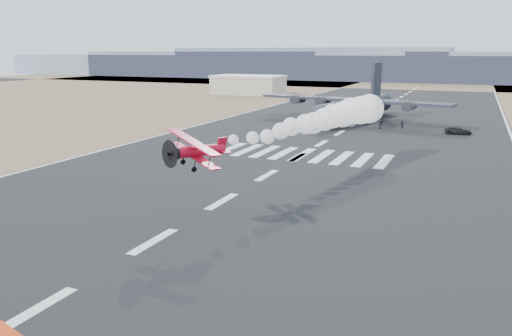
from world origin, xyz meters
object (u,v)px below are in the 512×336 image
Objects in this scene: crew_e at (380,125)px; crew_g at (382,121)px; crew_f at (345,122)px; crew_c at (345,119)px; transport_aircraft at (355,106)px; aerobatic_biplane at (196,151)px; crew_a at (308,117)px; crew_d at (310,120)px; crew_b at (402,125)px; hangar_left at (248,85)px; support_vehicle at (458,131)px; crew_h at (337,118)px.

crew_g is at bearing 39.58° from crew_e.
crew_f is (-7.16, 0.01, 0.07)m from crew_e.
crew_f is at bearing 21.32° from crew_c.
crew_e is (7.29, -9.29, -2.39)m from transport_aircraft.
aerobatic_biplane is 70.58m from crew_a.
crew_a is 6.80m from crew_d.
crew_a is at bearing -87.66° from crew_c.
crew_f is (-11.01, -1.97, 0.08)m from crew_b.
hangar_left is at bearing -75.69° from crew_d.
crew_c is (49.84, -59.49, -2.54)m from hangar_left.
hangar_left is at bearing -166.47° from crew_a.
aerobatic_biplane is 63.92m from crew_d.
aerobatic_biplane is at bearing -150.89° from crew_e.
crew_f reaches higher than crew_g.
aerobatic_biplane is 4.09× the size of crew_g.
crew_f is 8.84m from crew_g.
support_vehicle is 23.46m from crew_c.
aerobatic_biplane is 68.58m from crew_c.
crew_d is at bearing -63.22° from crew_b.
crew_a is 21.09m from crew_b.
crew_c is (8.60, -1.08, 0.07)m from crew_a.
crew_d is at bearing 43.62° from crew_g.
hangar_left is at bearing -18.83° from crew_f.
transport_aircraft reaches higher than crew_f.
crew_f is 1.01× the size of crew_h.
crew_h reaches higher than crew_a.
crew_c is 1.90m from crew_h.
crew_b is at bearing -95.40° from crew_h.
crew_a is at bearing 103.50° from crew_e.
aerobatic_biplane is at bearing -67.43° from hangar_left.
crew_f is at bearing 162.27° from crew_d.
crew_g reaches higher than crew_a.
hangar_left is at bearing 124.67° from aerobatic_biplane.
crew_b is at bearing 66.70° from support_vehicle.
crew_e is 1.00× the size of crew_g.
crew_f reaches higher than crew_e.
crew_f is (-2.20, 63.19, -5.71)m from aerobatic_biplane.
crew_e is (-14.45, 0.93, 0.15)m from support_vehicle.
aerobatic_biplane reaches higher than crew_e.
crew_c is (-0.93, -4.21, -2.34)m from transport_aircraft.
aerobatic_biplane reaches higher than hangar_left.
crew_d reaches higher than crew_g.
hangar_left reaches higher than support_vehicle.
crew_d is at bearing 80.66° from support_vehicle.
transport_aircraft is 5.25m from crew_h.
crew_b is (20.67, -4.17, -0.00)m from crew_a.
crew_a is at bearing 111.81° from aerobatic_biplane.
crew_b is 0.90× the size of crew_f.
crew_h is (-24.53, 6.42, 0.21)m from support_vehicle.
transport_aircraft is at bearing -103.36° from crew_b.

